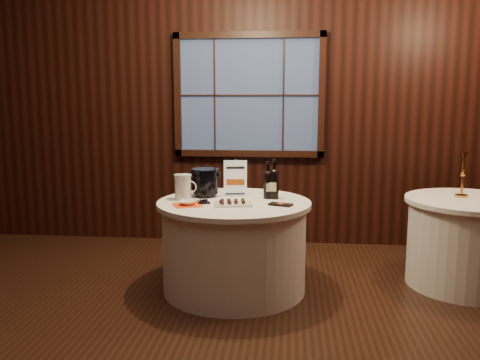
# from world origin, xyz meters

# --- Properties ---
(ground) EXTENTS (6.00, 6.00, 0.00)m
(ground) POSITION_xyz_m (0.00, 0.00, 0.00)
(ground) COLOR black
(ground) RESTS_ON ground
(back_wall) EXTENTS (6.00, 0.10, 3.00)m
(back_wall) POSITION_xyz_m (0.00, 2.48, 1.54)
(back_wall) COLOR black
(back_wall) RESTS_ON ground
(main_table) EXTENTS (1.28, 1.28, 0.77)m
(main_table) POSITION_xyz_m (0.00, 1.00, 0.39)
(main_table) COLOR white
(main_table) RESTS_ON ground
(side_table) EXTENTS (1.08, 1.08, 0.77)m
(side_table) POSITION_xyz_m (2.00, 1.30, 0.39)
(side_table) COLOR white
(side_table) RESTS_ON ground
(sign_stand) EXTENTS (0.20, 0.12, 0.32)m
(sign_stand) POSITION_xyz_m (-0.02, 1.24, 0.88)
(sign_stand) COLOR #B2B2B9
(sign_stand) RESTS_ON main_table
(port_bottle_left) EXTENTS (0.08, 0.09, 0.32)m
(port_bottle_left) POSITION_xyz_m (0.27, 1.15, 0.91)
(port_bottle_left) COLOR black
(port_bottle_left) RESTS_ON main_table
(port_bottle_right) EXTENTS (0.08, 0.09, 0.34)m
(port_bottle_right) POSITION_xyz_m (0.33, 1.14, 0.92)
(port_bottle_right) COLOR black
(port_bottle_right) RESTS_ON main_table
(ice_bucket) EXTENTS (0.24, 0.24, 0.24)m
(ice_bucket) POSITION_xyz_m (-0.27, 1.18, 0.90)
(ice_bucket) COLOR black
(ice_bucket) RESTS_ON main_table
(chocolate_plate) EXTENTS (0.33, 0.25, 0.04)m
(chocolate_plate) POSITION_xyz_m (0.01, 0.84, 0.79)
(chocolate_plate) COLOR white
(chocolate_plate) RESTS_ON main_table
(chocolate_box) EXTENTS (0.21, 0.15, 0.02)m
(chocolate_box) POSITION_xyz_m (0.39, 0.87, 0.78)
(chocolate_box) COLOR black
(chocolate_box) RESTS_ON main_table
(grape_bunch) EXTENTS (0.16, 0.07, 0.04)m
(grape_bunch) POSITION_xyz_m (-0.23, 0.87, 0.79)
(grape_bunch) COLOR black
(grape_bunch) RESTS_ON main_table
(glass_pitcher) EXTENTS (0.20, 0.15, 0.21)m
(glass_pitcher) POSITION_xyz_m (-0.44, 1.04, 0.88)
(glass_pitcher) COLOR silver
(glass_pitcher) RESTS_ON main_table
(orange_napkin) EXTENTS (0.29, 0.29, 0.00)m
(orange_napkin) POSITION_xyz_m (-0.35, 0.80, 0.77)
(orange_napkin) COLOR #F94414
(orange_napkin) RESTS_ON main_table
(cracker_bowl) EXTENTS (0.15, 0.15, 0.03)m
(cracker_bowl) POSITION_xyz_m (-0.35, 0.80, 0.79)
(cracker_bowl) COLOR white
(cracker_bowl) RESTS_ON orange_napkin
(brass_candlestick) EXTENTS (0.11, 0.11, 0.39)m
(brass_candlestick) POSITION_xyz_m (1.95, 1.38, 0.91)
(brass_candlestick) COLOR #BC803B
(brass_candlestick) RESTS_ON side_table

